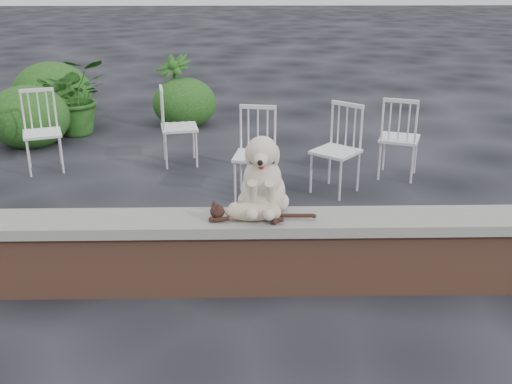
{
  "coord_description": "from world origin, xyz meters",
  "views": [
    {
      "loc": [
        -0.2,
        -4.0,
        2.33
      ],
      "look_at": [
        -0.11,
        0.2,
        0.7
      ],
      "focal_mm": 42.12,
      "sensor_mm": 36.0,
      "label": 1
    }
  ],
  "objects_px": {
    "dog": "(263,172)",
    "chair_c": "(400,137)",
    "cat": "(253,210)",
    "chair_b": "(255,154)",
    "chair_a": "(42,132)",
    "chair_e": "(179,126)",
    "potted_plant_b": "(174,89)",
    "chair_d": "(336,150)",
    "potted_plant_a": "(76,96)"
  },
  "relations": [
    {
      "from": "dog",
      "to": "chair_c",
      "type": "distance_m",
      "value": 2.9
    },
    {
      "from": "chair_b",
      "to": "chair_c",
      "type": "bearing_deg",
      "value": 30.15
    },
    {
      "from": "chair_c",
      "to": "chair_d",
      "type": "bearing_deg",
      "value": 51.64
    },
    {
      "from": "cat",
      "to": "chair_a",
      "type": "relative_size",
      "value": 0.96
    },
    {
      "from": "potted_plant_b",
      "to": "potted_plant_a",
      "type": "bearing_deg",
      "value": -156.47
    },
    {
      "from": "cat",
      "to": "chair_c",
      "type": "relative_size",
      "value": 0.96
    },
    {
      "from": "chair_d",
      "to": "potted_plant_a",
      "type": "relative_size",
      "value": 0.87
    },
    {
      "from": "dog",
      "to": "potted_plant_b",
      "type": "distance_m",
      "value": 5.02
    },
    {
      "from": "chair_e",
      "to": "chair_a",
      "type": "relative_size",
      "value": 1.0
    },
    {
      "from": "chair_d",
      "to": "chair_b",
      "type": "height_order",
      "value": "same"
    },
    {
      "from": "chair_b",
      "to": "chair_c",
      "type": "xyz_separation_m",
      "value": [
        1.64,
        0.61,
        0.0
      ]
    },
    {
      "from": "dog",
      "to": "chair_a",
      "type": "distance_m",
      "value": 3.67
    },
    {
      "from": "chair_e",
      "to": "chair_c",
      "type": "height_order",
      "value": "same"
    },
    {
      "from": "chair_d",
      "to": "dog",
      "type": "bearing_deg",
      "value": -73.04
    },
    {
      "from": "cat",
      "to": "chair_b",
      "type": "height_order",
      "value": "chair_b"
    },
    {
      "from": "chair_c",
      "to": "chair_b",
      "type": "bearing_deg",
      "value": 41.01
    },
    {
      "from": "chair_b",
      "to": "chair_c",
      "type": "height_order",
      "value": "same"
    },
    {
      "from": "dog",
      "to": "chair_d",
      "type": "bearing_deg",
      "value": 72.39
    },
    {
      "from": "potted_plant_a",
      "to": "potted_plant_b",
      "type": "xyz_separation_m",
      "value": [
        1.31,
        0.57,
        -0.03
      ]
    },
    {
      "from": "chair_d",
      "to": "potted_plant_a",
      "type": "height_order",
      "value": "potted_plant_a"
    },
    {
      "from": "chair_b",
      "to": "chair_d",
      "type": "bearing_deg",
      "value": 18.73
    },
    {
      "from": "chair_a",
      "to": "potted_plant_a",
      "type": "distance_m",
      "value": 1.63
    },
    {
      "from": "chair_a",
      "to": "potted_plant_b",
      "type": "relative_size",
      "value": 0.92
    },
    {
      "from": "chair_c",
      "to": "potted_plant_a",
      "type": "relative_size",
      "value": 0.87
    },
    {
      "from": "chair_d",
      "to": "potted_plant_b",
      "type": "xyz_separation_m",
      "value": [
        -2.0,
        2.97,
        0.04
      ]
    },
    {
      "from": "chair_c",
      "to": "potted_plant_a",
      "type": "distance_m",
      "value": 4.53
    },
    {
      "from": "chair_b",
      "to": "chair_a",
      "type": "distance_m",
      "value": 2.62
    },
    {
      "from": "chair_b",
      "to": "chair_a",
      "type": "height_order",
      "value": "same"
    },
    {
      "from": "potted_plant_a",
      "to": "dog",
      "type": "bearing_deg",
      "value": -59.9
    },
    {
      "from": "dog",
      "to": "cat",
      "type": "distance_m",
      "value": 0.29
    },
    {
      "from": "dog",
      "to": "chair_b",
      "type": "xyz_separation_m",
      "value": [
        -0.02,
        1.76,
        -0.42
      ]
    },
    {
      "from": "cat",
      "to": "potted_plant_a",
      "type": "distance_m",
      "value": 5.06
    },
    {
      "from": "dog",
      "to": "cat",
      "type": "relative_size",
      "value": 0.7
    },
    {
      "from": "chair_a",
      "to": "potted_plant_a",
      "type": "relative_size",
      "value": 0.87
    },
    {
      "from": "cat",
      "to": "potted_plant_b",
      "type": "bearing_deg",
      "value": 108.28
    },
    {
      "from": "chair_d",
      "to": "chair_a",
      "type": "xyz_separation_m",
      "value": [
        -3.3,
        0.78,
        0.0
      ]
    },
    {
      "from": "chair_e",
      "to": "chair_c",
      "type": "bearing_deg",
      "value": -111.75
    },
    {
      "from": "cat",
      "to": "potted_plant_b",
      "type": "relative_size",
      "value": 0.88
    },
    {
      "from": "dog",
      "to": "chair_c",
      "type": "bearing_deg",
      "value": 61.68
    },
    {
      "from": "potted_plant_b",
      "to": "cat",
      "type": "bearing_deg",
      "value": -77.63
    },
    {
      "from": "cat",
      "to": "potted_plant_b",
      "type": "xyz_separation_m",
      "value": [
        -1.1,
        5.02,
        -0.14
      ]
    },
    {
      "from": "chair_b",
      "to": "potted_plant_b",
      "type": "height_order",
      "value": "potted_plant_b"
    },
    {
      "from": "cat",
      "to": "chair_e",
      "type": "xyz_separation_m",
      "value": [
        -0.83,
        3.05,
        -0.19
      ]
    },
    {
      "from": "cat",
      "to": "chair_b",
      "type": "relative_size",
      "value": 0.96
    },
    {
      "from": "cat",
      "to": "chair_a",
      "type": "xyz_separation_m",
      "value": [
        -2.4,
        2.82,
        -0.19
      ]
    },
    {
      "from": "chair_e",
      "to": "chair_b",
      "type": "distance_m",
      "value": 1.44
    },
    {
      "from": "dog",
      "to": "chair_b",
      "type": "distance_m",
      "value": 1.81
    },
    {
      "from": "chair_b",
      "to": "potted_plant_b",
      "type": "relative_size",
      "value": 0.92
    },
    {
      "from": "chair_d",
      "to": "potted_plant_b",
      "type": "relative_size",
      "value": 0.92
    },
    {
      "from": "chair_a",
      "to": "potted_plant_a",
      "type": "height_order",
      "value": "potted_plant_a"
    }
  ]
}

